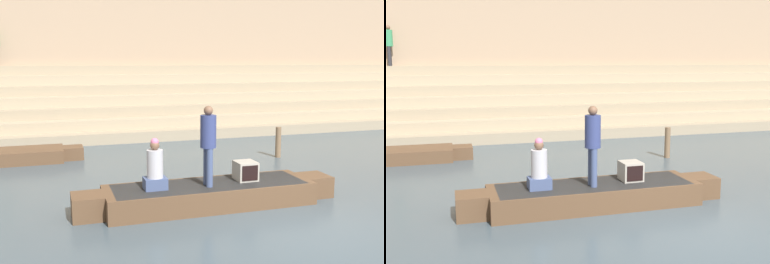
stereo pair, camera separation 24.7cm
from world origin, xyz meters
TOP-DOWN VIEW (x-y plane):
  - ground_plane at (0.00, 0.00)m, footprint 120.00×120.00m
  - ghat_steps at (0.00, 12.39)m, footprint 36.00×4.57m
  - back_wall at (0.00, 14.62)m, footprint 34.20×1.28m
  - rowboat_main at (-1.28, 2.01)m, footprint 5.53×1.35m
  - person_standing at (-1.36, 1.91)m, footprint 0.32×0.32m
  - person_rowing at (-2.43, 2.00)m, footprint 0.45×0.35m
  - tv_set at (-0.45, 2.09)m, footprint 0.43×0.47m
  - mooring_post at (2.33, 5.79)m, footprint 0.17×0.17m

SIDE VIEW (x-z plane):
  - ground_plane at x=0.00m, z-range 0.00..0.00m
  - rowboat_main at x=-1.28m, z-range 0.02..0.48m
  - mooring_post at x=2.33m, z-range 0.00..0.94m
  - tv_set at x=-0.45m, z-range 0.46..0.86m
  - person_rowing at x=-2.43m, z-range 0.36..1.38m
  - ghat_steps at x=0.00m, z-range -0.39..2.35m
  - person_standing at x=-1.36m, z-range 0.59..2.21m
  - back_wall at x=0.00m, z-range -0.03..7.57m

